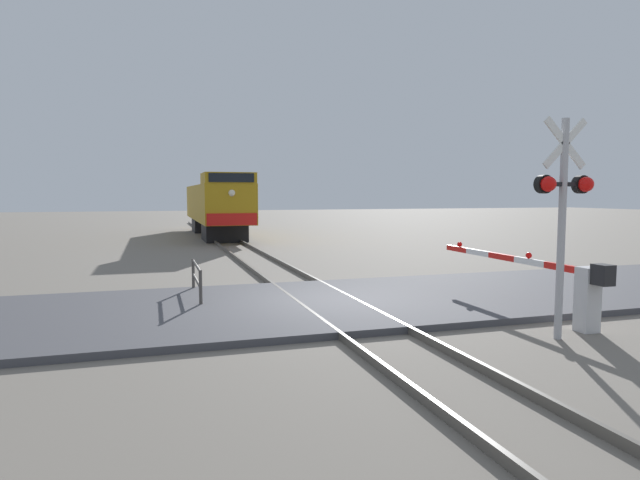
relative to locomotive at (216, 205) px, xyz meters
name	(u,v)px	position (x,y,z in m)	size (l,w,h in m)	color
ground_plane	(328,306)	(0.00, -23.31, -1.99)	(160.00, 160.00, 0.00)	slate
rail_track_left	(299,305)	(-0.72, -23.31, -1.92)	(0.08, 80.00, 0.15)	#59544C
rail_track_right	(355,301)	(0.72, -23.31, -1.92)	(0.08, 80.00, 0.15)	#59544C
road_surface	(328,303)	(0.00, -23.31, -1.92)	(36.00, 5.91, 0.15)	#47474C
locomotive	(216,205)	(0.00, 0.00, 0.00)	(2.79, 15.00, 3.88)	black
crossing_signal	(563,202)	(3.22, -27.43, 0.58)	(1.18, 0.33, 4.12)	#ADADB2
crossing_gate	(562,283)	(4.14, -26.45, -1.12)	(0.36, 5.79, 1.40)	silver
guard_railing	(197,277)	(-2.98, -21.68, -1.38)	(0.08, 2.40, 0.95)	#4C4742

